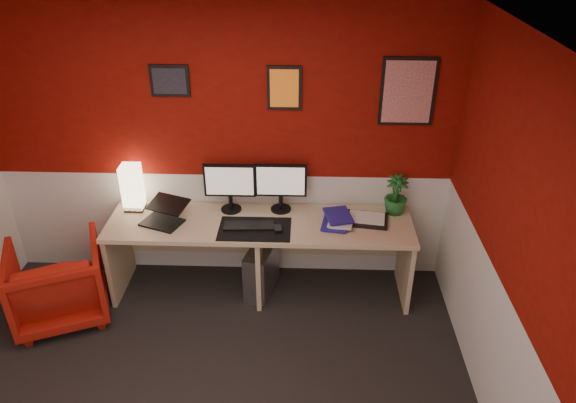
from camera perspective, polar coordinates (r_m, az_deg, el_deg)
The scene contains 23 objects.
ceiling at distance 2.66m, azimuth -14.51°, elevation 14.76°, with size 4.00×3.50×0.01m, color white.
wall_back at distance 4.68m, azimuth -7.15°, elevation 5.56°, with size 4.00×0.01×2.50m, color maroon.
wall_right at distance 3.36m, azimuth 24.03°, elevation -7.64°, with size 0.01×3.50×2.50m, color maroon.
wainscot_back at distance 5.03m, azimuth -6.63°, elevation -2.29°, with size 4.00×0.01×1.00m, color silver.
wainscot_right at distance 3.83m, azimuth 21.60°, elevation -16.67°, with size 0.01×3.50×1.00m, color silver.
desk at distance 4.78m, azimuth -2.89°, elevation -5.91°, with size 2.60×0.65×0.73m, color tan.
shoji_lamp at distance 4.86m, azimuth -16.17°, elevation 1.32°, with size 0.16×0.16×0.40m, color #FFE5B2.
laptop at distance 4.62m, azimuth -13.36°, elevation -1.11°, with size 0.33×0.23×0.22m, color black.
monitor_left at distance 4.64m, azimuth -6.23°, elevation 2.21°, with size 0.45×0.06×0.58m, color black.
monitor_right at distance 4.61m, azimuth -0.78°, elevation 2.23°, with size 0.45×0.06×0.58m, color black.
desk_mat at distance 4.48m, azimuth -3.55°, elevation -2.93°, with size 0.60×0.38×0.01m, color black.
keyboard at distance 4.51m, azimuth -4.16°, elevation -2.58°, with size 0.42×0.14×0.02m, color black.
mouse at distance 4.44m, azimuth -1.09°, elevation -2.93°, with size 0.06×0.10×0.03m, color black.
book_bottom at distance 4.56m, azimuth 3.68°, elevation -2.16°, with size 0.22×0.29×0.03m, color navy.
book_middle at distance 4.56m, azimuth 4.40°, elevation -1.85°, with size 0.20×0.28×0.02m, color silver.
book_top at distance 4.53m, azimuth 4.07°, elevation -1.65°, with size 0.21×0.28×0.03m, color navy.
zen_tray at distance 4.63m, azimuth 8.33°, elevation -1.91°, with size 0.35×0.25×0.03m, color black.
potted_plant at distance 4.71m, azimuth 11.39°, elevation 0.69°, with size 0.20×0.20×0.35m, color #19591E.
pc_tower at distance 4.87m, azimuth -2.82°, elevation -7.23°, with size 0.20×0.45×0.45m, color #99999E.
armchair at distance 4.92m, azimuth -23.22°, elevation -7.85°, with size 0.73×0.75×0.68m, color #B21C0F.
art_left at distance 4.54m, azimuth -12.44°, elevation 12.41°, with size 0.32×0.02×0.26m, color black.
art_center at distance 4.42m, azimuth -0.40°, elevation 11.95°, with size 0.28×0.02×0.36m, color orange.
art_right at distance 4.49m, azimuth 12.59°, elevation 11.29°, with size 0.44×0.02×0.56m, color red.
Camera 1 is at (0.73, -2.47, 3.14)m, focal length 33.52 mm.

